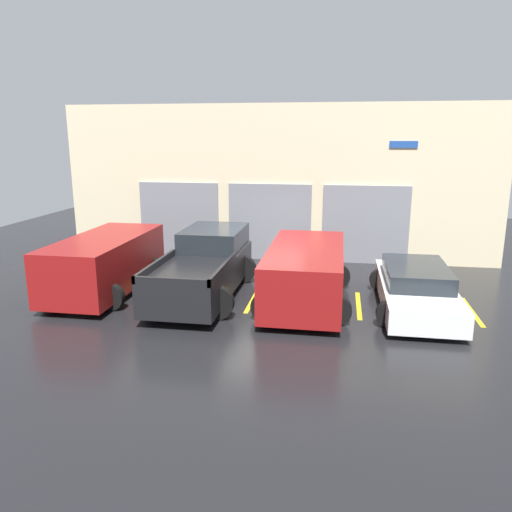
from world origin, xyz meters
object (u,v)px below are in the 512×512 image
sedan_side (105,262)px  van_right (306,273)px  sedan_white (416,288)px  pickup_truck (205,266)px

sedan_side → van_right: sedan_side is taller
sedan_white → pickup_truck: bearing=177.5°
sedan_side → van_right: bearing=0.0°
sedan_white → sedan_side: bearing=-179.8°
van_right → pickup_truck: bearing=174.5°
pickup_truck → van_right: size_ratio=1.08×
sedan_white → sedan_side: (-8.45, -0.02, 0.32)m
sedan_white → van_right: 2.83m
sedan_white → van_right: size_ratio=0.97×
sedan_side → van_right: (5.64, 0.00, -0.04)m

